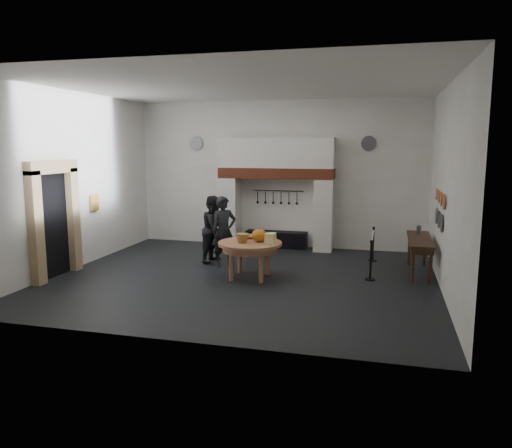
% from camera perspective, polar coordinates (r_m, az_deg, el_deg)
% --- Properties ---
extents(floor, '(9.00, 8.00, 0.02)m').
position_cam_1_polar(floor, '(12.06, -1.47, -6.18)').
color(floor, black).
rests_on(floor, ground).
extents(ceiling, '(9.00, 8.00, 0.02)m').
position_cam_1_polar(ceiling, '(11.70, -1.56, 15.59)').
color(ceiling, silver).
rests_on(ceiling, wall_back).
extents(wall_back, '(9.00, 0.02, 4.50)m').
position_cam_1_polar(wall_back, '(15.54, 2.60, 5.68)').
color(wall_back, white).
rests_on(wall_back, floor).
extents(wall_front, '(9.00, 0.02, 4.50)m').
position_cam_1_polar(wall_front, '(7.92, -9.57, 2.22)').
color(wall_front, white).
rests_on(wall_front, floor).
extents(wall_left, '(0.02, 8.00, 4.50)m').
position_cam_1_polar(wall_left, '(13.62, -20.09, 4.65)').
color(wall_left, white).
rests_on(wall_left, floor).
extents(wall_right, '(0.02, 8.00, 4.50)m').
position_cam_1_polar(wall_right, '(11.28, 21.07, 3.77)').
color(wall_right, white).
rests_on(wall_right, floor).
extents(chimney_pier_left, '(0.55, 0.70, 2.15)m').
position_cam_1_polar(chimney_pier_left, '(15.69, -2.98, 1.40)').
color(chimney_pier_left, silver).
rests_on(chimney_pier_left, floor).
extents(chimney_pier_right, '(0.55, 0.70, 2.15)m').
position_cam_1_polar(chimney_pier_right, '(15.07, 7.78, 1.01)').
color(chimney_pier_right, silver).
rests_on(chimney_pier_right, floor).
extents(hearth_brick_band, '(3.50, 0.72, 0.32)m').
position_cam_1_polar(hearth_brick_band, '(15.19, 2.32, 5.83)').
color(hearth_brick_band, '#9E442B').
rests_on(hearth_brick_band, chimney_pier_left).
extents(chimney_hood, '(3.50, 0.70, 0.90)m').
position_cam_1_polar(chimney_hood, '(15.17, 2.34, 8.13)').
color(chimney_hood, silver).
rests_on(chimney_hood, hearth_brick_band).
extents(iron_range, '(1.90, 0.45, 0.50)m').
position_cam_1_polar(iron_range, '(15.52, 2.33, -1.77)').
color(iron_range, black).
rests_on(iron_range, floor).
extents(utensil_rail, '(1.60, 0.02, 0.02)m').
position_cam_1_polar(utensil_rail, '(15.50, 2.52, 3.82)').
color(utensil_rail, black).
rests_on(utensil_rail, wall_back).
extents(door_recess, '(0.04, 1.10, 2.50)m').
position_cam_1_polar(door_recess, '(12.90, -22.25, -0.17)').
color(door_recess, black).
rests_on(door_recess, floor).
extents(door_jamb_near, '(0.22, 0.30, 2.60)m').
position_cam_1_polar(door_jamb_near, '(12.29, -23.87, -0.47)').
color(door_jamb_near, tan).
rests_on(door_jamb_near, floor).
extents(door_jamb_far, '(0.22, 0.30, 2.60)m').
position_cam_1_polar(door_jamb_far, '(13.40, -20.17, 0.49)').
color(door_jamb_far, tan).
rests_on(door_jamb_far, floor).
extents(door_lintel, '(0.22, 1.70, 0.30)m').
position_cam_1_polar(door_lintel, '(12.71, -22.30, 6.05)').
color(door_lintel, tan).
rests_on(door_lintel, door_jamb_near).
extents(wall_plaque, '(0.05, 0.34, 0.44)m').
position_cam_1_polar(wall_plaque, '(14.31, -17.97, 2.33)').
color(wall_plaque, gold).
rests_on(wall_plaque, wall_left).
extents(work_table, '(1.89, 1.89, 0.07)m').
position_cam_1_polar(work_table, '(11.89, -0.69, -2.24)').
color(work_table, '#A6714E').
rests_on(work_table, floor).
extents(pumpkin, '(0.36, 0.36, 0.31)m').
position_cam_1_polar(pumpkin, '(11.90, 0.36, -1.30)').
color(pumpkin, '#C56C1B').
rests_on(pumpkin, work_table).
extents(cheese_block_big, '(0.22, 0.22, 0.24)m').
position_cam_1_polar(cheese_block_big, '(11.69, 1.61, -1.66)').
color(cheese_block_big, '#E1E186').
rests_on(cheese_block_big, work_table).
extents(cheese_block_small, '(0.18, 0.18, 0.20)m').
position_cam_1_polar(cheese_block_small, '(11.99, 1.84, -1.49)').
color(cheese_block_small, '#FFEA98').
rests_on(cheese_block_small, work_table).
extents(wicker_basket, '(0.40, 0.40, 0.22)m').
position_cam_1_polar(wicker_basket, '(11.76, -1.59, -1.65)').
color(wicker_basket, '#A1783B').
rests_on(wicker_basket, work_table).
extents(bread_loaf, '(0.31, 0.18, 0.13)m').
position_cam_1_polar(bread_loaf, '(12.23, -0.71, -1.44)').
color(bread_loaf, '#915A33').
rests_on(bread_loaf, work_table).
extents(visitor_near, '(0.80, 0.77, 1.85)m').
position_cam_1_polar(visitor_near, '(13.08, -3.69, -0.84)').
color(visitor_near, black).
rests_on(visitor_near, floor).
extents(visitor_far, '(0.80, 0.97, 1.81)m').
position_cam_1_polar(visitor_far, '(13.58, -4.77, -0.55)').
color(visitor_far, black).
rests_on(visitor_far, floor).
extents(side_table, '(0.55, 2.20, 0.06)m').
position_cam_1_polar(side_table, '(12.89, 18.24, -1.67)').
color(side_table, '#3B2515').
rests_on(side_table, floor).
extents(pewter_jug, '(0.12, 0.12, 0.22)m').
position_cam_1_polar(pewter_jug, '(13.46, 18.12, -0.62)').
color(pewter_jug, '#55565B').
rests_on(pewter_jug, side_table).
extents(copper_pan_a, '(0.03, 0.34, 0.34)m').
position_cam_1_polar(copper_pan_a, '(11.50, 20.68, 2.38)').
color(copper_pan_a, '#C6662D').
rests_on(copper_pan_a, wall_right).
extents(copper_pan_b, '(0.03, 0.32, 0.32)m').
position_cam_1_polar(copper_pan_b, '(12.05, 20.41, 2.68)').
color(copper_pan_b, '#C6662D').
rests_on(copper_pan_b, wall_right).
extents(copper_pan_c, '(0.03, 0.30, 0.30)m').
position_cam_1_polar(copper_pan_c, '(12.59, 20.17, 2.95)').
color(copper_pan_c, '#C6662D').
rests_on(copper_pan_c, wall_right).
extents(copper_pan_d, '(0.03, 0.28, 0.28)m').
position_cam_1_polar(copper_pan_d, '(13.14, 19.95, 3.20)').
color(copper_pan_d, '#C6662D').
rests_on(copper_pan_d, wall_right).
extents(pewter_plate_left, '(0.03, 0.40, 0.40)m').
position_cam_1_polar(pewter_plate_left, '(11.77, 20.44, 0.08)').
color(pewter_plate_left, '#4C4C51').
rests_on(pewter_plate_left, wall_right).
extents(pewter_plate_mid, '(0.03, 0.40, 0.40)m').
position_cam_1_polar(pewter_plate_mid, '(12.36, 20.17, 0.50)').
color(pewter_plate_mid, '#4C4C51').
rests_on(pewter_plate_mid, wall_right).
extents(pewter_plate_right, '(0.03, 0.40, 0.40)m').
position_cam_1_polar(pewter_plate_right, '(12.95, 19.93, 0.89)').
color(pewter_plate_right, '#4C4C51').
rests_on(pewter_plate_right, wall_right).
extents(pewter_plate_back_left, '(0.44, 0.03, 0.44)m').
position_cam_1_polar(pewter_plate_back_left, '(16.25, -6.88, 9.13)').
color(pewter_plate_back_left, '#4C4C51').
rests_on(pewter_plate_back_left, wall_back).
extents(pewter_plate_back_right, '(0.44, 0.03, 0.44)m').
position_cam_1_polar(pewter_plate_back_right, '(15.14, 12.76, 8.98)').
color(pewter_plate_back_right, '#4C4C51').
rests_on(pewter_plate_back_right, wall_back).
extents(barrier_post_near, '(0.05, 0.05, 0.90)m').
position_cam_1_polar(barrier_post_near, '(12.09, 12.98, -4.18)').
color(barrier_post_near, black).
rests_on(barrier_post_near, floor).
extents(barrier_post_far, '(0.05, 0.05, 0.90)m').
position_cam_1_polar(barrier_post_far, '(14.04, 13.23, -2.34)').
color(barrier_post_far, black).
rests_on(barrier_post_far, floor).
extents(barrier_rope, '(0.04, 2.00, 0.04)m').
position_cam_1_polar(barrier_rope, '(12.99, 13.18, -1.46)').
color(barrier_rope, silver).
rests_on(barrier_rope, barrier_post_near).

